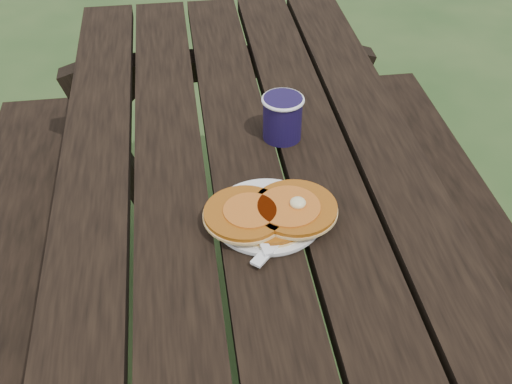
{
  "coord_description": "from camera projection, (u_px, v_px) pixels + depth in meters",
  "views": [
    {
      "loc": [
        -0.12,
        -0.96,
        1.54
      ],
      "look_at": [
        0.0,
        -0.08,
        0.8
      ],
      "focal_mm": 45.0,
      "sensor_mm": 36.0,
      "label": 1
    }
  ],
  "objects": [
    {
      "name": "fork",
      "position": [
        259.0,
        233.0,
        1.12
      ],
      "size": [
        0.06,
        0.16,
        0.01
      ],
      "primitive_type": null,
      "rotation": [
        0.0,
        0.0,
        0.17
      ],
      "color": "white",
      "rests_on": "plate"
    },
    {
      "name": "knife",
      "position": [
        283.0,
        234.0,
        1.12
      ],
      "size": [
        0.13,
        0.15,
        0.0
      ],
      "primitive_type": "cube",
      "rotation": [
        0.0,
        0.0,
        -0.73
      ],
      "color": "white",
      "rests_on": "plate"
    },
    {
      "name": "picnic_table",
      "position": [
        251.0,
        315.0,
        1.49
      ],
      "size": [
        1.36,
        1.8,
        0.75
      ],
      "color": "black",
      "rests_on": "ground"
    },
    {
      "name": "plate",
      "position": [
        267.0,
        216.0,
        1.17
      ],
      "size": [
        0.23,
        0.23,
        0.01
      ],
      "primitive_type": "cylinder",
      "rotation": [
        0.0,
        0.0,
        -0.13
      ],
      "color": "white",
      "rests_on": "picnic_table"
    },
    {
      "name": "pancake_stack",
      "position": [
        272.0,
        212.0,
        1.15
      ],
      "size": [
        0.24,
        0.15,
        0.04
      ],
      "rotation": [
        0.0,
        0.0,
        0.3
      ],
      "color": "#AE5B13",
      "rests_on": "plate"
    },
    {
      "name": "coffee_cup",
      "position": [
        283.0,
        115.0,
        1.34
      ],
      "size": [
        0.09,
        0.09,
        0.1
      ],
      "rotation": [
        0.0,
        0.0,
        -0.22
      ],
      "color": "#170E37",
      "rests_on": "picnic_table"
    }
  ]
}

